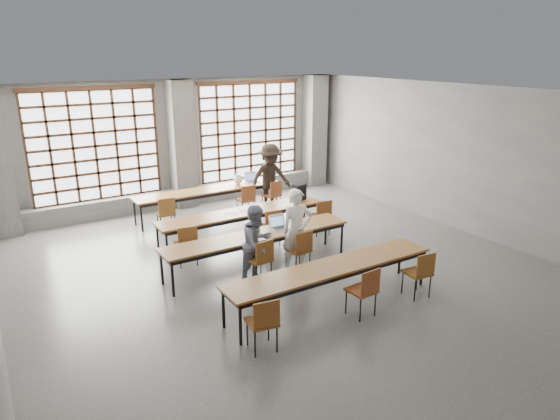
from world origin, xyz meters
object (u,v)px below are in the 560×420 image
object	(u,v)px
chair_near_mid	(365,287)
student_male	(297,231)
student_female	(257,243)
green_box	(254,231)
chair_front_left	(261,256)
student_back	(270,178)
chair_back_mid	(247,197)
chair_mid_centre	(271,224)
chair_near_left	(264,319)
chair_mid_right	(322,214)
backpack	(299,192)
plastic_bag	(238,179)
red_pouch	(262,319)
chair_back_left	(166,211)
phone	(268,233)
desk_row_c	(258,237)
desk_row_a	(209,191)
laptop_front	(279,225)
laptop_back	(252,179)
chair_near_right	(421,270)
chair_back_right	(273,193)
desk_row_b	(242,214)
desk_row_d	(332,269)
mouse	(298,225)
chair_front_right	(300,247)
chair_mid_left	(187,241)

from	to	relation	value
chair_near_mid	student_male	distance (m)	2.17
student_female	green_box	bearing A→B (deg)	48.14
chair_front_left	student_back	world-z (taller)	student_back
chair_back_mid	chair_mid_centre	xyz separation A→B (m)	(-0.53, -2.15, 0.00)
chair_near_mid	chair_near_left	bearing A→B (deg)	179.98
chair_mid_right	student_male	xyz separation A→B (m)	(-1.61, -1.35, 0.31)
backpack	plastic_bag	bearing A→B (deg)	90.41
red_pouch	chair_back_left	bearing A→B (deg)	84.51
chair_near_mid	phone	bearing A→B (deg)	97.50
desk_row_c	chair_back_left	bearing A→B (deg)	105.94
desk_row_a	student_female	size ratio (longest dim) A/B	2.64
laptop_front	green_box	world-z (taller)	laptop_front
desk_row_c	plastic_bag	world-z (taller)	plastic_bag
laptop_back	chair_near_mid	bearing A→B (deg)	-102.33
green_box	plastic_bag	world-z (taller)	plastic_bag
student_back	backpack	world-z (taller)	student_back
chair_near_right	red_pouch	world-z (taller)	chair_near_right
chair_back_left	chair_back_right	xyz separation A→B (m)	(3.02, 0.00, 0.00)
chair_back_left	chair_near_right	size ratio (longest dim) A/B	1.00
student_male	phone	xyz separation A→B (m)	(-0.42, 0.40, -0.10)
chair_near_mid	phone	world-z (taller)	chair_near_mid
desk_row_b	desk_row_d	distance (m)	3.49
red_pouch	chair_front_left	bearing A→B (deg)	60.42
student_male	plastic_bag	size ratio (longest dim) A/B	5.89
desk_row_d	phone	world-z (taller)	phone
desk_row_a	chair_back_left	distance (m)	1.55
desk_row_c	student_female	distance (m)	0.59
chair_back_left	student_back	xyz separation A→B (m)	(3.01, 0.13, 0.39)
desk_row_d	student_male	bearing A→B (deg)	79.15
chair_back_right	mouse	distance (m)	3.26
laptop_front	chair_near_left	bearing A→B (deg)	-125.37
mouse	phone	xyz separation A→B (m)	(-0.77, -0.08, -0.01)
chair_front_right	green_box	size ratio (longest dim) A/B	3.52
student_female	red_pouch	bearing A→B (deg)	-136.39
plastic_bag	student_back	bearing A→B (deg)	-38.16
chair_mid_right	red_pouch	xyz separation A→B (m)	(-3.60, -3.41, -0.04)
desk_row_d	chair_mid_centre	world-z (taller)	chair_mid_centre
chair_back_mid	green_box	xyz separation A→B (m)	(-1.40, -2.92, 0.24)
desk_row_b	chair_back_mid	distance (m)	1.78
chair_mid_right	chair_near_right	distance (m)	3.52
chair_back_left	plastic_bag	bearing A→B (deg)	16.39
chair_mid_left	laptop_front	distance (m)	1.90
desk_row_d	laptop_back	world-z (taller)	laptop_back
desk_row_a	backpack	xyz separation A→B (m)	(1.47, -2.10, 0.27)
desk_row_c	student_female	size ratio (longest dim) A/B	2.64
desk_row_d	mouse	world-z (taller)	mouse
student_female	laptop_front	distance (m)	1.05
chair_mid_left	green_box	world-z (taller)	chair_mid_left
chair_front_right	laptop_front	distance (m)	0.78
student_back	backpack	size ratio (longest dim) A/B	4.64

